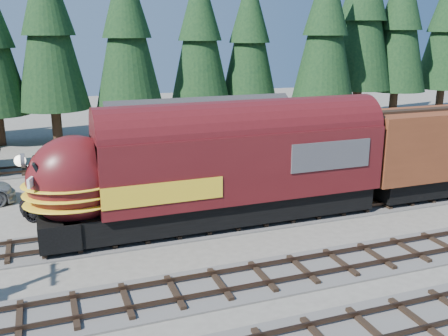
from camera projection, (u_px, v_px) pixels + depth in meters
name	position (u px, v px, depth m)	size (l,w,h in m)	color
ground	(293.00, 250.00, 22.45)	(120.00, 120.00, 0.00)	#6B665B
track_siding	(412.00, 198.00, 29.38)	(68.00, 3.20, 0.33)	#4C4947
track_spur	(48.00, 169.00, 35.39)	(32.00, 3.20, 0.33)	#4C4947
depot	(216.00, 140.00, 31.16)	(12.80, 7.00, 5.30)	yellow
conifer_backdrop	(221.00, 25.00, 45.11)	(78.32, 22.47, 17.40)	black
locomotive	(207.00, 174.00, 24.43)	(17.67, 3.51, 4.80)	black
pickup_truck_a	(78.00, 202.00, 26.42)	(2.59, 5.62, 1.56)	black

